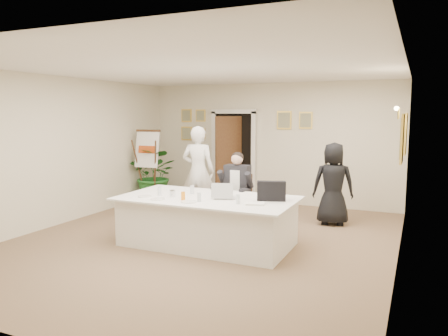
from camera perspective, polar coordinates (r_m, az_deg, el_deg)
floor at (r=7.34m, az=-2.86°, el=-9.52°), size 7.00×7.00×0.00m
ceiling at (r=7.06m, az=-3.00°, el=12.80°), size 6.00×7.00×0.02m
wall_back at (r=10.29m, az=5.97°, el=3.19°), size 6.00×0.10×2.80m
wall_front at (r=4.28m, az=-24.77°, el=-2.96°), size 6.00×0.10×2.80m
wall_left at (r=8.84m, az=-20.54°, el=2.13°), size 0.10×7.00×2.80m
wall_right at (r=6.30m, az=22.17°, el=0.21°), size 0.10×7.00×2.80m
doorway at (r=10.47m, az=1.04°, el=1.33°), size 1.14×0.86×2.20m
pictures_back_wall at (r=10.52m, az=1.79°, el=5.76°), size 3.40×0.06×0.80m
pictures_right_wall at (r=7.47m, az=22.40°, el=3.90°), size 0.06×2.20×0.80m
wall_sconce at (r=7.46m, az=21.99°, el=6.61°), size 0.20×0.30×0.24m
conference_table at (r=7.05m, az=-2.19°, el=-6.90°), size 2.80×1.49×0.78m
seated_man at (r=7.92m, az=1.62°, el=-2.94°), size 0.67×0.71×1.43m
flip_chart at (r=10.33m, az=-9.69°, el=-0.29°), size 0.60×0.39×1.69m
standing_man at (r=8.94m, az=-3.39°, el=-0.44°), size 0.74×0.55×1.85m
standing_woman at (r=8.49m, az=14.08°, el=-2.01°), size 0.86×0.65×1.57m
potted_palm at (r=10.56m, az=-8.94°, el=-0.90°), size 1.26×1.13×1.28m
laptop at (r=6.86m, az=0.18°, el=-2.83°), size 0.44×0.45×0.28m
laptop_bag at (r=6.70m, az=6.21°, el=-3.01°), size 0.45×0.25×0.30m
paper_stack at (r=6.42m, az=4.11°, el=-4.68°), size 0.32×0.26×0.03m
plate_left at (r=7.11m, az=-10.32°, el=-3.66°), size 0.27×0.27×0.01m
plate_mid at (r=6.86m, az=-8.63°, el=-4.03°), size 0.29×0.29×0.01m
plate_near at (r=6.60m, az=-4.62°, el=-4.41°), size 0.25×0.25×0.01m
glass_a at (r=7.19m, az=-8.41°, el=-3.00°), size 0.07×0.07×0.14m
glass_b at (r=6.62m, az=-3.26°, el=-3.81°), size 0.07×0.07×0.14m
glass_c at (r=6.46m, az=1.84°, el=-4.09°), size 0.07×0.07×0.14m
glass_d at (r=7.26m, az=-4.19°, el=-2.86°), size 0.08×0.08×0.14m
oj_glass at (r=6.76m, az=-5.36°, el=-3.66°), size 0.07×0.07×0.13m
steel_jug at (r=7.03m, az=-6.73°, el=-3.33°), size 0.10×0.10×0.11m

